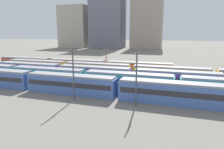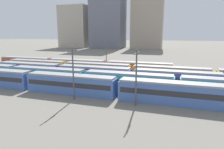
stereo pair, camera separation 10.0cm
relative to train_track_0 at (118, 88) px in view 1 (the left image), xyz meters
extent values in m
plane|color=slate|center=(-25.00, 10.40, -1.90)|extent=(600.00, 600.00, 0.00)
cube|color=#4C70BC|center=(-9.45, 0.00, -0.20)|extent=(18.00, 3.00, 3.40)
cube|color=#2D2D33|center=(-9.45, 0.00, 0.20)|extent=(17.20, 3.06, 0.90)
cube|color=#939399|center=(-9.45, 0.00, 1.67)|extent=(17.60, 2.70, 0.35)
cube|color=#4C70BC|center=(9.45, 0.00, -0.20)|extent=(18.00, 3.00, 3.40)
cube|color=#2D2D33|center=(9.45, 0.00, 0.20)|extent=(17.20, 3.06, 0.90)
cube|color=#939399|center=(9.45, 0.00, 1.67)|extent=(17.60, 2.70, 0.35)
cube|color=teal|center=(-18.29, 5.20, -0.20)|extent=(18.00, 3.00, 3.40)
cube|color=#2D2D33|center=(-18.29, 5.20, 0.20)|extent=(17.20, 3.06, 0.90)
cube|color=#939399|center=(-18.29, 5.20, 1.67)|extent=(17.60, 2.70, 0.35)
cube|color=teal|center=(0.61, 5.20, -0.20)|extent=(18.00, 3.00, 3.40)
cube|color=#2D2D33|center=(0.61, 5.20, 0.20)|extent=(17.20, 3.06, 0.90)
cube|color=#939399|center=(0.61, 5.20, 1.67)|extent=(17.60, 2.70, 0.35)
cube|color=#6B429E|center=(-27.94, 10.40, -0.20)|extent=(18.00, 3.00, 3.40)
cube|color=#2D2D33|center=(-27.94, 10.40, 0.20)|extent=(17.20, 3.06, 0.90)
cube|color=#939399|center=(-27.94, 10.40, 1.67)|extent=(17.60, 2.70, 0.35)
cube|color=#6B429E|center=(-9.04, 10.40, -0.20)|extent=(18.00, 3.00, 3.40)
cube|color=#2D2D33|center=(-9.04, 10.40, 0.20)|extent=(17.20, 3.06, 0.90)
cube|color=#939399|center=(-9.04, 10.40, 1.67)|extent=(17.60, 2.70, 0.35)
cube|color=#6B429E|center=(9.86, 10.40, -0.20)|extent=(18.00, 3.00, 3.40)
cube|color=#2D2D33|center=(9.86, 10.40, 0.20)|extent=(17.20, 3.06, 0.90)
cube|color=#939399|center=(9.86, 10.40, 1.67)|extent=(17.60, 2.70, 0.35)
cube|color=yellow|center=(-29.34, 15.60, -0.20)|extent=(18.00, 3.00, 3.40)
cube|color=#2D2D33|center=(-29.34, 15.60, 0.20)|extent=(17.20, 3.06, 0.90)
cube|color=#939399|center=(-29.34, 15.60, 1.67)|extent=(17.60, 2.70, 0.35)
cube|color=yellow|center=(-10.44, 15.60, -0.20)|extent=(18.00, 3.00, 3.40)
cube|color=#2D2D33|center=(-10.44, 15.60, 0.20)|extent=(17.20, 3.06, 0.90)
cube|color=#939399|center=(-10.44, 15.60, 1.67)|extent=(17.60, 2.70, 0.35)
cube|color=yellow|center=(8.46, 15.60, -0.20)|extent=(18.00, 3.00, 3.40)
cube|color=#2D2D33|center=(8.46, 15.60, 0.20)|extent=(17.20, 3.06, 0.90)
cube|color=#939399|center=(8.46, 15.60, 1.67)|extent=(17.60, 2.70, 0.35)
cube|color=#BC4C38|center=(-37.85, 20.80, -0.20)|extent=(18.00, 3.00, 3.40)
cube|color=#2D2D33|center=(-37.85, 20.80, 0.20)|extent=(17.20, 3.06, 0.90)
cube|color=#939399|center=(-37.85, 20.80, 1.67)|extent=(17.60, 2.70, 0.35)
cube|color=#BC4C38|center=(-18.95, 20.80, -0.20)|extent=(18.00, 3.00, 3.40)
cube|color=#2D2D33|center=(-18.95, 20.80, 0.20)|extent=(17.20, 3.06, 0.90)
cube|color=#939399|center=(-18.95, 20.80, 1.67)|extent=(17.60, 2.70, 0.35)
cube|color=#BC4C38|center=(-0.05, 20.80, -0.20)|extent=(18.00, 3.00, 3.40)
cube|color=#2D2D33|center=(-0.05, 20.80, 0.20)|extent=(17.20, 3.06, 0.90)
cube|color=#939399|center=(-0.05, 20.80, 1.67)|extent=(17.60, 2.70, 0.35)
cylinder|color=#4C4C51|center=(-7.07, -3.22, 2.68)|extent=(0.24, 0.24, 9.17)
cube|color=#47474C|center=(-7.07, -3.22, 6.67)|extent=(0.16, 3.20, 0.16)
cylinder|color=#4C4C51|center=(-10.73, 23.78, 3.05)|extent=(0.24, 0.24, 9.91)
cube|color=#47474C|center=(-10.73, 23.78, 7.41)|extent=(0.16, 3.20, 0.16)
cylinder|color=#4C4C51|center=(3.83, -2.85, 2.64)|extent=(0.24, 0.24, 9.10)
cube|color=#47474C|center=(3.83, -2.85, 6.59)|extent=(0.16, 3.20, 0.16)
cube|color=#B2A899|center=(-73.33, 121.61, 14.94)|extent=(23.34, 17.50, 33.68)
cube|color=slate|center=(-44.33, 121.61, 22.24)|extent=(25.21, 19.57, 48.30)
cube|color=#A89989|center=(-13.52, 121.61, 17.35)|extent=(22.99, 12.20, 38.50)
camera|label=1|loc=(9.76, -33.46, 9.59)|focal=32.34mm
camera|label=2|loc=(9.85, -33.42, 9.59)|focal=32.34mm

